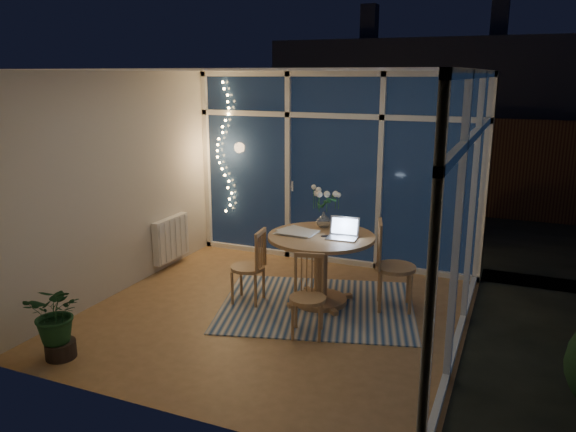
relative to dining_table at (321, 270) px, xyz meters
The scene contains 25 objects.
floor 0.73m from the dining_table, 126.57° to the right, with size 4.00×4.00×0.00m, color olive.
ceiling 2.27m from the dining_table, 126.57° to the right, with size 4.00×4.00×0.00m, color white.
wall_back 1.79m from the dining_table, 103.50° to the left, with size 4.00×0.04×2.60m, color beige.
wall_front 2.67m from the dining_table, 98.29° to the right, with size 4.00×0.04×2.60m, color beige.
wall_left 2.57m from the dining_table, 168.31° to the right, with size 0.04×4.00×2.60m, color beige.
wall_right 1.93m from the dining_table, 16.63° to the right, with size 0.04×4.00×2.60m, color beige.
window_wall_back 1.76m from the dining_table, 103.85° to the left, with size 4.00×0.10×2.60m, color white.
window_wall_right 1.89m from the dining_table, 17.02° to the right, with size 0.10×4.00×2.60m, color white.
radiator 2.34m from the dining_table, 169.88° to the left, with size 0.10×0.70×0.58m, color white.
fairy_lights 2.69m from the dining_table, 145.35° to the left, with size 0.24×0.10×1.85m, color #FEC365, non-canonical shape.
garden_patio 4.54m from the dining_table, 88.26° to the left, with size 12.00×6.00×0.10m, color black.
garden_fence 5.05m from the dining_table, 94.14° to the left, with size 11.00×0.08×1.80m, color #331A12.
neighbour_roof 8.21m from the dining_table, 90.45° to the left, with size 7.00×3.00×2.20m, color #33353D.
garden_shrubs 3.13m from the dining_table, 111.77° to the left, with size 0.90×0.90×0.90m, color black.
rug 0.41m from the dining_table, 90.00° to the right, with size 2.16×1.72×0.01m, color beige.
dining_table is the anchor object (origin of this frame).
chair_left 0.83m from the dining_table, 159.81° to the right, with size 0.41×0.41×0.89m, color #A6764B.
chair_right 0.84m from the dining_table, 12.88° to the left, with size 0.47×0.47×1.03m, color #A6764B.
chair_front 0.83m from the dining_table, 79.24° to the right, with size 0.39×0.39×0.84m, color #A6764B.
laptop 0.59m from the dining_table, ahead, with size 0.33×0.28×0.24m, color silver, non-canonical shape.
flower_vase 0.62m from the dining_table, 105.06° to the left, with size 0.20×0.20×0.21m, color white.
bowl 0.51m from the dining_table, 43.17° to the left, with size 0.15×0.15×0.04m, color silver.
newspapers 0.50m from the dining_table, behind, with size 0.41×0.32×0.02m, color silver.
phone 0.42m from the dining_table, 21.48° to the right, with size 0.10×0.05×0.01m, color black.
potted_plant 2.79m from the dining_table, 129.95° to the right, with size 0.54×0.47×0.76m, color #174120.
Camera 1 is at (2.37, -5.19, 2.56)m, focal length 35.00 mm.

